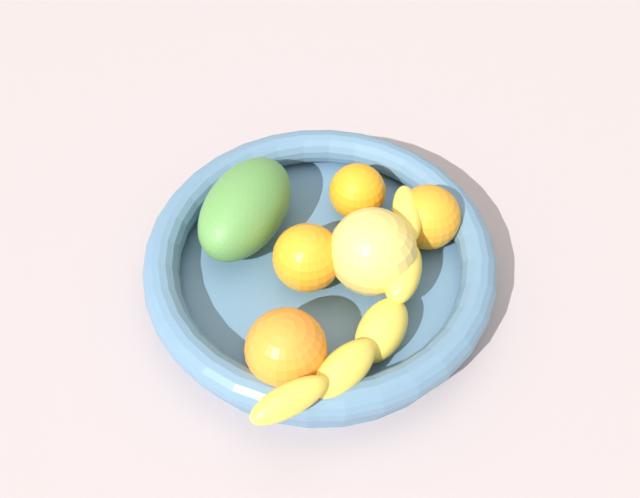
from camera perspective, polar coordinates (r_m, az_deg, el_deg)
name	(u,v)px	position (r cm, az deg, el deg)	size (l,w,h in cm)	color
kitchen_counter	(320,291)	(73.00, 0.00, -3.11)	(120.00, 120.00, 3.00)	#A29397
fruit_bowl	(320,265)	(69.58, 0.00, -1.16)	(31.13, 31.13, 5.20)	#496F92
banana_draped_left	(371,317)	(63.71, 3.77, -4.99)	(8.04, 27.15, 5.70)	yellow
orange_front	(286,349)	(61.87, -2.50, -7.33)	(6.60, 6.60, 6.60)	orange
orange_mid_left	(360,193)	(72.44, 2.95, 4.14)	(5.28, 5.28, 5.28)	orange
orange_mid_right	(307,258)	(67.13, -0.96, -0.64)	(6.03, 6.03, 6.03)	orange
orange_rear	(428,217)	(70.67, 7.89, 2.32)	(5.91, 5.91, 5.91)	orange
mango_green	(245,208)	(70.48, -5.49, 2.97)	(11.68, 7.10, 6.69)	#4D893D
apple_yellow	(373,252)	(66.67, 3.88, -0.19)	(7.63, 7.63, 7.63)	#ECC857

